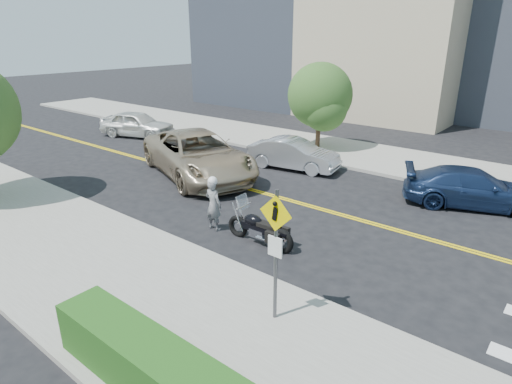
{
  "coord_description": "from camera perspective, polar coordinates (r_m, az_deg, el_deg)",
  "views": [
    {
      "loc": [
        8.83,
        -12.71,
        6.05
      ],
      "look_at": [
        0.69,
        -2.6,
        1.2
      ],
      "focal_mm": 30.0,
      "sensor_mm": 36.0,
      "label": 1
    }
  ],
  "objects": [
    {
      "name": "sidewalk_near",
      "position": [
        11.86,
        -18.06,
        -10.88
      ],
      "size": [
        60.0,
        5.0,
        0.15
      ],
      "primitive_type": "cube",
      "color": "#9E9B91",
      "rests_on": "ground_plane"
    },
    {
      "name": "sidewalk_far",
      "position": [
        22.84,
        14.74,
        4.64
      ],
      "size": [
        60.0,
        5.0,
        0.15
      ],
      "primitive_type": "cube",
      "color": "#9E9B91",
      "rests_on": "ground_plane"
    },
    {
      "name": "ground_plane",
      "position": [
        16.61,
        3.77,
        -0.92
      ],
      "size": [
        120.0,
        120.0,
        0.0
      ],
      "primitive_type": "plane",
      "color": "black",
      "rests_on": "ground"
    },
    {
      "name": "parked_car_blue",
      "position": [
        17.6,
        26.89,
        0.5
      ],
      "size": [
        5.2,
        3.67,
        1.4
      ],
      "primitive_type": "imported",
      "rotation": [
        0.0,
        0.0,
        1.97
      ],
      "color": "navy",
      "rests_on": "ground"
    },
    {
      "name": "pedestrian_sign",
      "position": [
        8.89,
        2.64,
        -6.92
      ],
      "size": [
        0.78,
        0.08,
        3.0
      ],
      "color": "#4C4C51",
      "rests_on": "sidewalk_near"
    },
    {
      "name": "suv",
      "position": [
        19.18,
        -7.76,
        4.96
      ],
      "size": [
        7.73,
        5.62,
        1.95
      ],
      "primitive_type": "imported",
      "rotation": [
        0.0,
        0.0,
        1.19
      ],
      "color": "tan",
      "rests_on": "ground"
    },
    {
      "name": "parked_car_silver",
      "position": [
        20.18,
        5.03,
        5.07
      ],
      "size": [
        4.5,
        2.2,
        1.42
      ],
      "primitive_type": "imported",
      "rotation": [
        0.0,
        0.0,
        1.74
      ],
      "color": "#B9BCC2",
      "rests_on": "ground"
    },
    {
      "name": "tree_far_a",
      "position": [
        23.32,
        8.52,
        12.63
      ],
      "size": [
        3.41,
        3.41,
        4.66
      ],
      "rotation": [
        0.0,
        0.0,
        0.07
      ],
      "color": "#382619",
      "rests_on": "ground"
    },
    {
      "name": "motorcycle",
      "position": [
        12.85,
        0.51,
        -4.05
      ],
      "size": [
        2.35,
        0.75,
        1.42
      ],
      "primitive_type": null,
      "rotation": [
        0.0,
        0.0,
        0.02
      ],
      "color": "black",
      "rests_on": "ground"
    },
    {
      "name": "parked_car_white",
      "position": [
        27.57,
        -15.58,
        8.73
      ],
      "size": [
        4.95,
        3.28,
        1.57
      ],
      "primitive_type": "imported",
      "rotation": [
        0.0,
        0.0,
        1.91
      ],
      "color": "silver",
      "rests_on": "ground"
    },
    {
      "name": "motorcyclist",
      "position": [
        13.78,
        -5.7,
        -1.54
      ],
      "size": [
        0.63,
        0.41,
        1.82
      ],
      "rotation": [
        0.0,
        0.0,
        3.15
      ],
      "color": "silver",
      "rests_on": "ground"
    }
  ]
}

